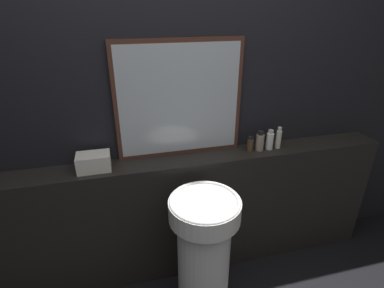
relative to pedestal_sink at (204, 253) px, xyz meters
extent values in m
cube|color=black|center=(-0.05, 0.52, 0.78)|extent=(8.00, 0.06, 2.50)
cube|color=black|center=(-0.05, 0.39, -0.01)|extent=(2.86, 0.21, 0.90)
cylinder|color=white|center=(0.00, 0.00, -0.10)|extent=(0.31, 0.31, 0.73)
cylinder|color=white|center=(0.00, 0.00, 0.32)|extent=(0.40, 0.40, 0.11)
torus|color=white|center=(0.00, 0.00, 0.37)|extent=(0.39, 0.39, 0.02)
cube|color=#47281E|center=(-0.03, 0.48, 0.80)|extent=(0.80, 0.03, 0.73)
cube|color=#B2BCC6|center=(-0.03, 0.47, 0.80)|extent=(0.75, 0.02, 0.68)
cube|color=silver|center=(-0.57, 0.39, 0.49)|extent=(0.19, 0.13, 0.10)
cylinder|color=#4C3823|center=(0.43, 0.39, 0.48)|extent=(0.04, 0.04, 0.09)
cylinder|color=black|center=(0.43, 0.39, 0.53)|extent=(0.03, 0.03, 0.02)
cylinder|color=gray|center=(0.50, 0.39, 0.49)|extent=(0.05, 0.05, 0.11)
cylinder|color=black|center=(0.50, 0.39, 0.56)|extent=(0.04, 0.04, 0.02)
cylinder|color=white|center=(0.57, 0.39, 0.49)|extent=(0.05, 0.05, 0.11)
cylinder|color=silver|center=(0.57, 0.39, 0.56)|extent=(0.03, 0.03, 0.02)
cylinder|color=beige|center=(0.64, 0.39, 0.50)|extent=(0.04, 0.04, 0.13)
cylinder|color=silver|center=(0.64, 0.39, 0.58)|extent=(0.03, 0.03, 0.03)
camera|label=1|loc=(-0.39, -1.27, 1.34)|focal=28.00mm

